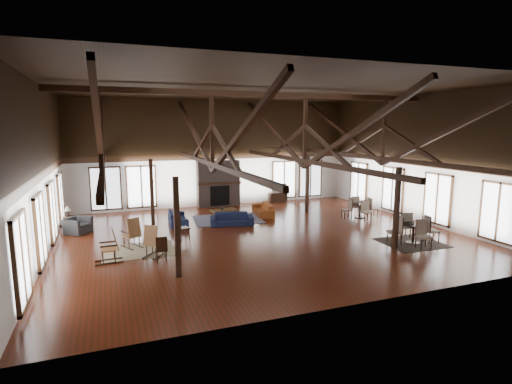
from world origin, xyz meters
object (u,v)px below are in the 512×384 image
object	(u,v)px
armchair	(77,226)
cafe_table_near	(413,230)
sofa_orange	(263,209)
cafe_table_far	(360,208)
sofa_navy_front	(232,219)
tv_console	(278,197)
sofa_navy_left	(178,218)
coffee_table	(224,211)

from	to	relation	value
armchair	cafe_table_near	bearing A→B (deg)	-81.60
sofa_orange	cafe_table_far	xyz separation A→B (m)	(4.28, -2.31, 0.19)
sofa_navy_front	tv_console	world-z (taller)	sofa_navy_front
armchair	tv_console	bearing A→B (deg)	-36.26
armchair	cafe_table_far	xyz separation A→B (m)	(13.01, -1.72, 0.15)
cafe_table_far	tv_console	distance (m)	5.82
tv_console	sofa_orange	bearing A→B (deg)	-125.14
sofa_navy_left	cafe_table_near	bearing A→B (deg)	-124.05
cafe_table_near	tv_console	world-z (taller)	cafe_table_near
coffee_table	cafe_table_far	world-z (taller)	cafe_table_far
coffee_table	cafe_table_near	world-z (taller)	cafe_table_near
sofa_orange	tv_console	world-z (taller)	sofa_orange
sofa_navy_front	tv_console	bearing A→B (deg)	59.35
sofa_navy_front	cafe_table_far	world-z (taller)	cafe_table_far
cafe_table_near	cafe_table_far	bearing A→B (deg)	81.63
coffee_table	tv_console	xyz separation A→B (m)	(4.35, 3.37, -0.15)
cafe_table_far	tv_console	bearing A→B (deg)	110.93
sofa_navy_front	cafe_table_far	size ratio (longest dim) A/B	1.04
sofa_navy_front	armchair	size ratio (longest dim) A/B	1.93
coffee_table	tv_console	distance (m)	5.50
sofa_navy_front	armchair	xyz separation A→B (m)	(-6.59, 0.96, 0.04)
sofa_orange	cafe_table_far	distance (m)	4.86
coffee_table	sofa_navy_left	bearing A→B (deg)	176.82
sofa_navy_left	tv_console	distance (m)	7.55
armchair	coffee_table	bearing A→B (deg)	-52.04
sofa_navy_front	cafe_table_far	distance (m)	6.47
cafe_table_near	tv_console	bearing A→B (deg)	98.17
armchair	cafe_table_near	size ratio (longest dim) A/B	0.49
coffee_table	tv_console	world-z (taller)	tv_console
armchair	tv_console	xyz separation A→B (m)	(10.93, 3.71, -0.06)
sofa_navy_left	tv_console	xyz separation A→B (m)	(6.64, 3.61, -0.02)
sofa_orange	armchair	size ratio (longest dim) A/B	1.96
sofa_navy_left	cafe_table_far	size ratio (longest dim) A/B	1.05
sofa_orange	tv_console	xyz separation A→B (m)	(2.20, 3.12, -0.02)
tv_console	coffee_table	bearing A→B (deg)	-142.23
sofa_orange	sofa_navy_left	bearing A→B (deg)	-75.27
sofa_navy_front	sofa_orange	bearing A→B (deg)	48.11
sofa_orange	cafe_table_near	distance (m)	7.68
sofa_navy_left	cafe_table_far	xyz separation A→B (m)	(8.72, -1.83, 0.19)
armchair	cafe_table_far	size ratio (longest dim) A/B	0.54
sofa_navy_left	sofa_orange	xyz separation A→B (m)	(4.44, 0.48, 0.00)
sofa_navy_left	cafe_table_near	world-z (taller)	cafe_table_near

